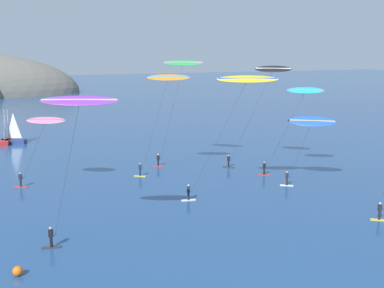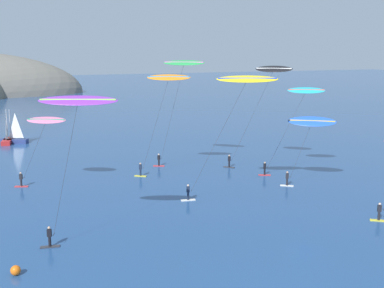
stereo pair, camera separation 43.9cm
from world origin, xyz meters
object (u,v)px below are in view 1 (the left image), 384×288
object	(u,v)px
sailboat_far	(9,140)
kitesurfer_pink	(44,126)
kitesurfer_cyan	(302,98)
kitesurfer_black	(269,78)
marker_buoy	(18,271)
sailboat_near	(6,139)
kitesurfer_blue	(310,126)
kitesurfer_yellow	(243,88)
kitesurfer_orange	(166,86)
kitesurfer_purple	(77,113)
kitesurfer_green	(181,72)

from	to	relation	value
sailboat_far	kitesurfer_pink	size ratio (longest dim) A/B	0.71
kitesurfer_cyan	kitesurfer_pink	xyz separation A→B (m)	(-28.95, 7.41, -2.53)
sailboat_far	kitesurfer_pink	world-z (taller)	kitesurfer_pink
kitesurfer_black	marker_buoy	world-z (taller)	kitesurfer_black
sailboat_near	marker_buoy	size ratio (longest dim) A/B	8.51
kitesurfer_black	sailboat_near	bearing A→B (deg)	130.76
sailboat_far	kitesurfer_blue	bearing A→B (deg)	-55.78
kitesurfer_yellow	kitesurfer_blue	size ratio (longest dim) A/B	1.59
kitesurfer_pink	kitesurfer_yellow	world-z (taller)	kitesurfer_yellow
kitesurfer_yellow	kitesurfer_orange	distance (m)	12.52
kitesurfer_orange	kitesurfer_purple	bearing A→B (deg)	-128.77
sailboat_near	kitesurfer_purple	xyz separation A→B (m)	(2.27, -49.12, 10.00)
kitesurfer_yellow	kitesurfer_orange	world-z (taller)	kitesurfer_yellow
kitesurfer_pink	kitesurfer_blue	world-z (taller)	kitesurfer_blue
marker_buoy	kitesurfer_green	bearing A→B (deg)	46.58
sailboat_far	kitesurfer_black	world-z (taller)	kitesurfer_black
kitesurfer_cyan	kitesurfer_blue	xyz separation A→B (m)	(-2.12, -4.40, -2.62)
sailboat_near	kitesurfer_blue	distance (m)	51.89
sailboat_far	kitesurfer_blue	world-z (taller)	kitesurfer_blue
kitesurfer_black	kitesurfer_purple	xyz separation A→B (m)	(-26.97, -15.19, -1.22)
kitesurfer_cyan	kitesurfer_green	bearing A→B (deg)	139.05
sailboat_far	kitesurfer_yellow	size ratio (longest dim) A/B	0.45
kitesurfer_green	kitesurfer_blue	bearing A→B (deg)	-56.98
kitesurfer_orange	kitesurfer_cyan	bearing A→B (deg)	-23.51
sailboat_far	kitesurfer_orange	distance (m)	36.50
sailboat_near	kitesurfer_pink	size ratio (longest dim) A/B	0.74
kitesurfer_purple	kitesurfer_yellow	distance (m)	18.24
kitesurfer_cyan	kitesurfer_orange	xyz separation A→B (m)	(-14.87, 6.47, 1.49)
kitesurfer_purple	sailboat_near	bearing A→B (deg)	92.65
kitesurfer_pink	kitesurfer_purple	bearing A→B (deg)	-89.79
kitesurfer_black	kitesurfer_blue	distance (m)	9.87
sailboat_far	kitesurfer_pink	xyz separation A→B (m)	(1.76, -30.23, 6.48)
kitesurfer_green	sailboat_near	bearing A→B (deg)	124.96
sailboat_near	kitesurfer_purple	world-z (taller)	kitesurfer_purple
kitesurfer_purple	kitesurfer_orange	xyz separation A→B (m)	(14.01, 17.45, 0.49)
kitesurfer_blue	sailboat_near	bearing A→B (deg)	124.32
kitesurfer_green	kitesurfer_purple	xyz separation A→B (m)	(-17.46, -20.89, -1.95)
kitesurfer_yellow	kitesurfer_orange	bearing A→B (deg)	105.71
sailboat_far	kitesurfer_black	distance (m)	45.53
sailboat_near	marker_buoy	bearing A→B (deg)	-93.11
kitesurfer_orange	marker_buoy	world-z (taller)	kitesurfer_orange
kitesurfer_pink	sailboat_far	bearing A→B (deg)	93.33
kitesurfer_pink	kitesurfer_cyan	bearing A→B (deg)	-14.35
kitesurfer_pink	kitesurfer_orange	bearing A→B (deg)	-3.82
marker_buoy	kitesurfer_yellow	bearing A→B (deg)	20.36
kitesurfer_blue	marker_buoy	distance (m)	33.92
kitesurfer_yellow	marker_buoy	bearing A→B (deg)	-159.64
sailboat_far	kitesurfer_pink	distance (m)	30.97
sailboat_near	kitesurfer_purple	size ratio (longest dim) A/B	0.50
sailboat_near	kitesurfer_pink	bearing A→B (deg)	-85.90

